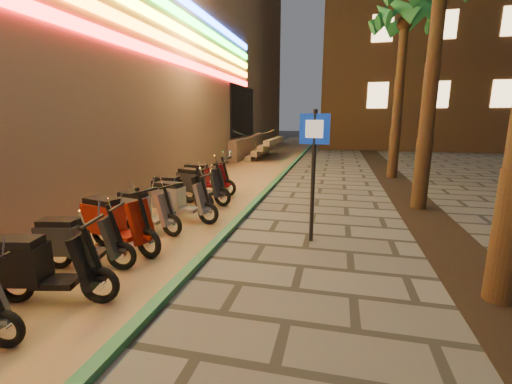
% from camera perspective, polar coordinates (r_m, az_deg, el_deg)
% --- Properties ---
extents(ground, '(120.00, 120.00, 0.00)m').
position_cam_1_polar(ground, '(4.07, -9.82, -25.34)').
color(ground, '#474442').
rests_on(ground, ground).
extents(parking_strip, '(3.40, 60.00, 0.01)m').
position_cam_1_polar(parking_strip, '(13.75, -3.57, 2.01)').
color(parking_strip, '#8C7251').
rests_on(parking_strip, ground).
extents(green_curb, '(0.18, 60.00, 0.10)m').
position_cam_1_polar(green_curb, '(13.35, 3.43, 1.90)').
color(green_curb, '#286B44').
rests_on(green_curb, ground).
extents(planting_strip, '(1.20, 40.00, 0.02)m').
position_cam_1_polar(planting_strip, '(8.61, 28.03, -5.76)').
color(planting_strip, black).
rests_on(planting_strip, ground).
extents(palm_d, '(2.97, 3.02, 7.16)m').
position_cam_1_polar(palm_d, '(15.50, 23.54, 24.37)').
color(palm_d, '#472D19').
rests_on(palm_d, ground).
extents(pedestrian_sign, '(0.58, 0.12, 2.62)m').
position_cam_1_polar(pedestrian_sign, '(6.77, 9.59, 5.60)').
color(pedestrian_sign, black).
rests_on(pedestrian_sign, ground).
extents(scooter_4, '(1.72, 0.80, 1.21)m').
position_cam_1_polar(scooter_4, '(5.50, -32.61, -10.46)').
color(scooter_4, black).
rests_on(scooter_4, ground).
extents(scooter_5, '(1.60, 0.71, 1.12)m').
position_cam_1_polar(scooter_5, '(6.38, -27.91, -7.28)').
color(scooter_5, black).
rests_on(scooter_5, ground).
extents(scooter_6, '(1.81, 0.90, 1.28)m').
position_cam_1_polar(scooter_6, '(6.97, -22.63, -4.59)').
color(scooter_6, black).
rests_on(scooter_6, ground).
extents(scooter_7, '(1.62, 0.71, 1.14)m').
position_cam_1_polar(scooter_7, '(7.85, -18.39, -2.88)').
color(scooter_7, black).
rests_on(scooter_7, ground).
extents(scooter_8, '(1.73, 0.70, 1.22)m').
position_cam_1_polar(scooter_8, '(8.46, -12.84, -1.24)').
color(scooter_8, black).
rests_on(scooter_8, ground).
extents(scooter_9, '(1.68, 0.59, 1.19)m').
position_cam_1_polar(scooter_9, '(9.43, -13.18, 0.07)').
color(scooter_9, black).
rests_on(scooter_9, ground).
extents(scooter_10, '(1.81, 0.97, 1.29)m').
position_cam_1_polar(scooter_10, '(10.15, -9.61, 1.33)').
color(scooter_10, black).
rests_on(scooter_10, ground).
extents(scooter_11, '(1.81, 0.70, 1.27)m').
position_cam_1_polar(scooter_11, '(11.19, -8.70, 2.34)').
color(scooter_11, black).
rests_on(scooter_11, ground).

